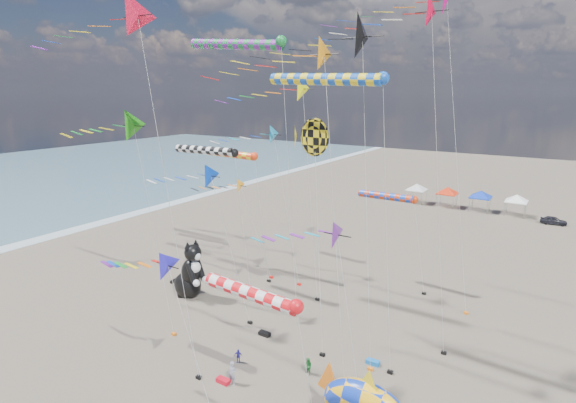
% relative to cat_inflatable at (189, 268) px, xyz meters
% --- Properties ---
extents(delta_kite_0, '(10.77, 2.03, 15.23)m').
position_rel_cat_inflatable_xyz_m(delta_kite_0, '(2.77, 7.38, 11.13)').
color(delta_kite_0, '#1F8FC4').
rests_on(delta_kite_0, ground).
extents(delta_kite_1, '(11.72, 2.53, 17.11)m').
position_rel_cat_inflatable_xyz_m(delta_kite_1, '(0.32, -5.61, 12.84)').
color(delta_kite_1, '#239916').
rests_on(delta_kite_1, ground).
extents(delta_kite_2, '(11.34, 2.11, 21.32)m').
position_rel_cat_inflatable_xyz_m(delta_kite_2, '(13.61, -4.09, 17.16)').
color(delta_kite_2, orange).
rests_on(delta_kite_2, ground).
extents(delta_kite_3, '(9.51, 1.61, 10.08)m').
position_rel_cat_inflatable_xyz_m(delta_kite_3, '(-0.52, 7.33, 6.10)').
color(delta_kite_3, orange).
rests_on(delta_kite_3, ground).
extents(delta_kite_4, '(12.10, 3.01, 22.91)m').
position_rel_cat_inflatable_xyz_m(delta_kite_4, '(15.14, -1.66, 18.45)').
color(delta_kite_4, black).
rests_on(delta_kite_4, ground).
extents(delta_kite_5, '(14.56, 2.63, 23.65)m').
position_rel_cat_inflatable_xyz_m(delta_kite_5, '(4.45, -8.54, 19.31)').
color(delta_kite_5, red).
rests_on(delta_kite_5, ground).
extents(delta_kite_6, '(7.28, 1.73, 11.84)m').
position_rel_cat_inflatable_xyz_m(delta_kite_6, '(16.98, -6.72, 7.88)').
color(delta_kite_6, '#69218D').
rests_on(delta_kite_6, ground).
extents(delta_kite_7, '(9.79, 1.78, 10.21)m').
position_rel_cat_inflatable_xyz_m(delta_kite_7, '(9.96, -12.70, 6.22)').
color(delta_kite_7, '#271DCE').
rests_on(delta_kite_7, ground).
extents(delta_kite_8, '(14.57, 2.97, 26.62)m').
position_rel_cat_inflatable_xyz_m(delta_kite_8, '(17.29, 10.00, 22.16)').
color(delta_kite_8, '#CB0A70').
rests_on(delta_kite_8, ground).
extents(delta_kite_9, '(11.72, 2.44, 19.66)m').
position_rel_cat_inflatable_xyz_m(delta_kite_9, '(6.84, 5.51, 15.41)').
color(delta_kite_9, '#FAFF08').
rests_on(delta_kite_9, ground).
extents(delta_kite_10, '(10.39, 2.28, 24.17)m').
position_rel_cat_inflatable_xyz_m(delta_kite_10, '(18.54, 2.92, 19.98)').
color(delta_kite_10, red).
rests_on(delta_kite_10, ground).
extents(delta_kite_11, '(9.15, 2.13, 12.87)m').
position_rel_cat_inflatable_xyz_m(delta_kite_11, '(4.61, -1.05, 8.76)').
color(delta_kite_11, '#0739BF').
rests_on(delta_kite_11, ground).
extents(windsock_0, '(10.47, 0.84, 22.23)m').
position_rel_cat_inflatable_xyz_m(windsock_0, '(4.31, 2.64, 18.99)').
color(windsock_0, '#167E36').
rests_on(windsock_0, ground).
extents(windsock_1, '(9.51, 0.78, 19.28)m').
position_rel_cat_inflatable_xyz_m(windsock_1, '(14.43, -1.29, 16.06)').
color(windsock_1, blue).
rests_on(windsock_1, ground).
extents(windsock_2, '(7.20, 0.77, 8.40)m').
position_rel_cat_inflatable_xyz_m(windsock_2, '(15.07, -9.99, 5.23)').
color(windsock_2, red).
rests_on(windsock_2, ground).
extents(windsock_3, '(9.55, 0.72, 12.66)m').
position_rel_cat_inflatable_xyz_m(windsock_3, '(-0.87, 6.46, 9.49)').
color(windsock_3, '#FF3B15').
rests_on(windsock_3, ground).
extents(windsock_4, '(8.53, 0.74, 13.48)m').
position_rel_cat_inflatable_xyz_m(windsock_4, '(0.63, 2.37, 10.30)').
color(windsock_4, black).
rests_on(windsock_4, ground).
extents(windsock_5, '(7.03, 0.74, 9.14)m').
position_rel_cat_inflatable_xyz_m(windsock_5, '(14.04, 11.84, 5.97)').
color(windsock_5, red).
rests_on(windsock_5, ground).
extents(angelfish_kite, '(3.74, 3.02, 16.41)m').
position_rel_cat_inflatable_xyz_m(angelfish_kite, '(12.48, 0.07, 12.23)').
color(angelfish_kite, yellow).
rests_on(angelfish_kite, ground).
extents(cat_inflatable, '(4.27, 2.51, 5.48)m').
position_rel_cat_inflatable_xyz_m(cat_inflatable, '(0.00, 0.00, 0.00)').
color(cat_inflatable, black).
rests_on(cat_inflatable, ground).
extents(person_adult, '(0.60, 0.41, 1.59)m').
position_rel_cat_inflatable_xyz_m(person_adult, '(11.36, -7.80, -1.95)').
color(person_adult, gray).
rests_on(person_adult, ground).
extents(child_green, '(0.70, 0.62, 1.18)m').
position_rel_cat_inflatable_xyz_m(child_green, '(14.90, -4.31, -2.15)').
color(child_green, '#1F6F2E').
rests_on(child_green, ground).
extents(child_blue, '(0.63, 0.47, 0.99)m').
position_rel_cat_inflatable_xyz_m(child_blue, '(10.17, -5.72, -2.24)').
color(child_blue, '#2B2495').
rests_on(child_blue, ground).
extents(kite_bag_1, '(0.90, 0.44, 0.30)m').
position_rel_cat_inflatable_xyz_m(kite_bag_1, '(10.77, -8.01, -2.59)').
color(kite_bag_1, red).
rests_on(kite_bag_1, ground).
extents(kite_bag_2, '(0.90, 0.44, 0.30)m').
position_rel_cat_inflatable_xyz_m(kite_bag_2, '(9.65, -1.90, -2.59)').
color(kite_bag_2, black).
rests_on(kite_bag_2, ground).
extents(kite_bag_3, '(0.90, 0.44, 0.30)m').
position_rel_cat_inflatable_xyz_m(kite_bag_3, '(18.06, -0.93, -2.59)').
color(kite_bag_3, blue).
rests_on(kite_bag_3, ground).
extents(tent_row, '(19.20, 4.20, 3.80)m').
position_rel_cat_inflatable_xyz_m(tent_row, '(13.97, 46.10, 0.41)').
color(tent_row, silver).
rests_on(tent_row, ground).
extents(parked_car, '(3.44, 1.56, 1.14)m').
position_rel_cat_inflatable_xyz_m(parked_car, '(26.59, 44.10, -2.17)').
color(parked_car, '#26262D').
rests_on(parked_car, ground).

